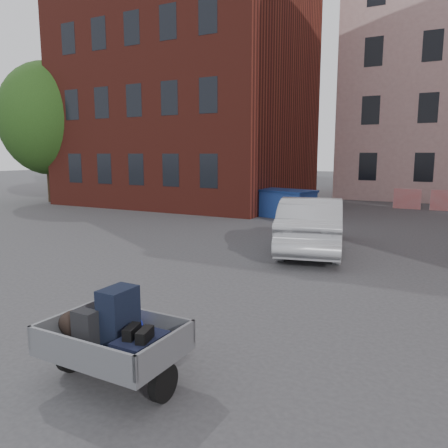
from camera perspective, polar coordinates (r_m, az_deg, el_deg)
The scene contains 8 objects.
ground at distance 10.13m, azimuth 0.22°, elevation -6.58°, with size 120.00×120.00×0.00m, color #38383A.
building_brick at distance 25.86m, azimuth -4.42°, elevation 18.62°, with size 12.00×10.00×14.00m, color #591E16.
far_building at distance 39.25m, azimuth -11.13°, elevation 10.84°, with size 6.00×6.00×8.00m, color maroon.
tree at distance 27.15m, azimuth -22.14°, elevation 13.64°, with size 5.28×5.28×8.30m.
barriers at distance 23.76m, azimuth 26.88°, elevation 2.75°, with size 4.70×0.18×1.00m.
trailer at distance 5.49m, azimuth -14.36°, elevation -14.08°, with size 1.62×1.81×1.20m.
dumpster at distance 19.34m, azimuth 7.50°, elevation 2.73°, with size 3.15×2.19×1.20m.
silver_car at distance 12.62m, azimuth 11.35°, elevation -0.02°, with size 1.63×4.68×1.54m, color #A2A4A9.
Camera 1 is at (4.49, -8.65, 2.75)m, focal length 35.00 mm.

